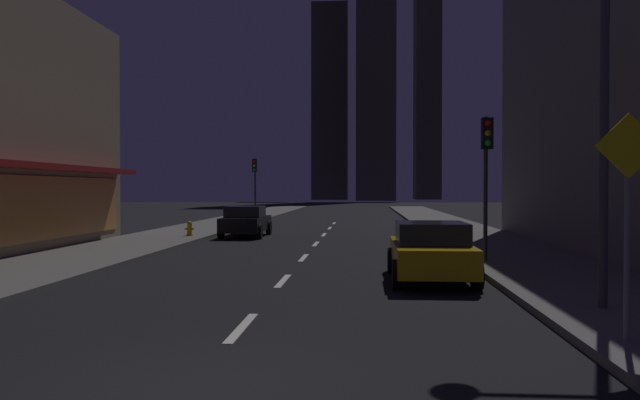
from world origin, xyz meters
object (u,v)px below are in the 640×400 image
(street_lamp_right, at_px, (557,30))
(pedestrian_crossing_sign, at_px, (628,206))
(car_parked_far, at_px, (246,221))
(fire_hydrant_far_left, at_px, (190,229))
(traffic_light_far_left, at_px, (255,175))
(traffic_light_near_right, at_px, (487,157))
(car_parked_near, at_px, (431,251))

(street_lamp_right, bearing_deg, pedestrian_crossing_sign, -85.01)
(car_parked_far, height_order, fire_hydrant_far_left, car_parked_far)
(fire_hydrant_far_left, relative_size, traffic_light_far_left, 0.16)
(traffic_light_near_right, bearing_deg, car_parked_far, 129.82)
(traffic_light_far_left, xyz_separation_m, pedestrian_crossing_sign, (11.10, -33.82, -1.18))
(street_lamp_right, bearing_deg, car_parked_far, 116.55)
(car_parked_near, distance_m, traffic_light_far_left, 28.80)
(car_parked_far, xyz_separation_m, pedestrian_crossing_sign, (9.20, -20.49, 1.28))
(car_parked_near, distance_m, fire_hydrant_far_left, 15.67)
(car_parked_near, bearing_deg, street_lamp_right, -66.43)
(car_parked_near, height_order, car_parked_far, same)
(traffic_light_near_right, bearing_deg, traffic_light_far_left, 114.40)
(street_lamp_right, bearing_deg, traffic_light_near_right, 89.02)
(traffic_light_near_right, xyz_separation_m, street_lamp_right, (-0.12, -7.05, 1.87))
(car_parked_near, height_order, traffic_light_far_left, traffic_light_far_left)
(traffic_light_far_left, bearing_deg, car_parked_near, -71.51)
(pedestrian_crossing_sign, bearing_deg, street_lamp_right, 94.99)
(traffic_light_near_right, bearing_deg, street_lamp_right, -90.98)
(car_parked_far, distance_m, fire_hydrant_far_left, 2.72)
(traffic_light_far_left, relative_size, street_lamp_right, 0.64)
(traffic_light_near_right, xyz_separation_m, traffic_light_far_left, (-11.00, 24.24, 0.00))
(fire_hydrant_far_left, height_order, pedestrian_crossing_sign, pedestrian_crossing_sign)
(fire_hydrant_far_left, height_order, street_lamp_right, street_lamp_right)
(car_parked_far, bearing_deg, fire_hydrant_far_left, -148.17)
(pedestrian_crossing_sign, bearing_deg, car_parked_far, 114.18)
(fire_hydrant_far_left, xyz_separation_m, street_lamp_right, (11.28, -16.54, 4.61))
(fire_hydrant_far_left, xyz_separation_m, traffic_light_near_right, (11.40, -9.49, 2.74))
(fire_hydrant_far_left, distance_m, pedestrian_crossing_sign, 22.32)
(traffic_light_far_left, height_order, street_lamp_right, street_lamp_right)
(street_lamp_right, xyz_separation_m, pedestrian_crossing_sign, (0.22, -2.52, -3.05))
(car_parked_far, bearing_deg, car_parked_near, -62.60)
(car_parked_near, height_order, fire_hydrant_far_left, car_parked_near)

